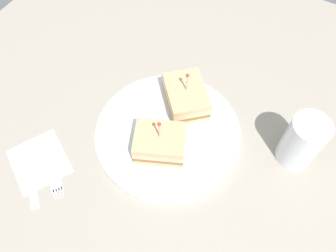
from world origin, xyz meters
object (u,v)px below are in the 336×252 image
at_px(plate, 168,133).
at_px(napkin, 39,161).
at_px(fork, 54,175).
at_px(sandwich_half_front, 160,143).
at_px(knife, 31,180).
at_px(drink_glass, 301,143).
at_px(sandwich_half_back, 188,97).

height_order(plate, napkin, plate).
relative_size(napkin, fork, 1.03).
bearing_deg(napkin, sandwich_half_front, -57.29).
bearing_deg(plate, sandwich_half_front, -172.07).
bearing_deg(plate, knife, 139.43).
height_order(sandwich_half_front, knife, sandwich_half_front).
height_order(drink_glass, knife, drink_glass).
bearing_deg(plate, sandwich_half_back, -2.74).
relative_size(plate, fork, 2.76).
bearing_deg(knife, sandwich_half_back, -32.48).
xyz_separation_m(sandwich_half_front, drink_glass, (0.12, -0.23, 0.01)).
bearing_deg(napkin, fork, -102.70).
height_order(sandwich_half_front, fork, sandwich_half_front).
bearing_deg(sandwich_half_back, sandwich_half_front, -178.93).
distance_m(sandwich_half_front, fork, 0.21).
height_order(sandwich_half_back, knife, sandwich_half_back).
relative_size(plate, drink_glass, 2.65).
distance_m(sandwich_half_front, knife, 0.25).
relative_size(sandwich_half_back, knife, 1.22).
height_order(sandwich_half_front, napkin, sandwich_half_front).
xyz_separation_m(drink_glass, napkin, (-0.24, 0.43, -0.05)).
xyz_separation_m(plate, sandwich_half_back, (0.08, -0.00, 0.03)).
bearing_deg(knife, fork, -47.05).
bearing_deg(sandwich_half_front, plate, 7.93).
bearing_deg(drink_glass, napkin, 119.70).
relative_size(sandwich_half_front, napkin, 1.05).
height_order(plate, knife, plate).
distance_m(napkin, knife, 0.04).
bearing_deg(knife, sandwich_half_front, -48.09).
relative_size(sandwich_half_front, fork, 1.08).
xyz_separation_m(sandwich_half_back, fork, (-0.26, 0.15, -0.04)).
xyz_separation_m(drink_glass, fork, (-0.25, 0.38, -0.05)).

